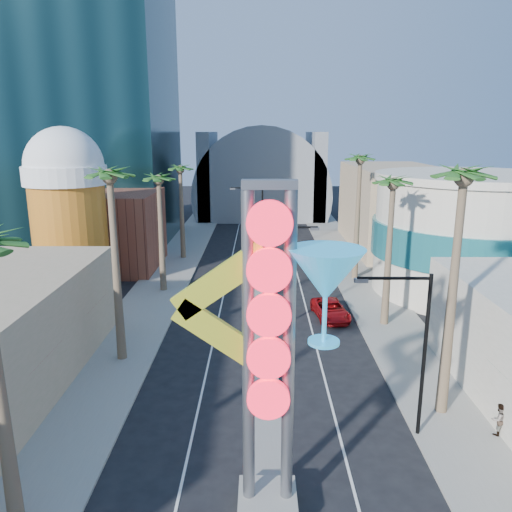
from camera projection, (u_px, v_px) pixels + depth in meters
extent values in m
cube|color=gray|center=(168.00, 275.00, 49.99)|extent=(5.00, 100.00, 0.15)
cube|color=gray|center=(358.00, 275.00, 49.85)|extent=(5.00, 100.00, 0.15)
cube|color=gray|center=(263.00, 267.00, 52.83)|extent=(1.60, 84.00, 0.15)
cube|color=black|center=(82.00, 39.00, 60.53)|extent=(20.00, 20.00, 50.00)
cube|color=brown|center=(109.00, 231.00, 51.99)|extent=(10.00, 10.00, 8.00)
cube|color=tan|center=(392.00, 207.00, 61.22)|extent=(10.00, 20.00, 10.00)
cylinder|color=orange|center=(71.00, 237.00, 44.00)|extent=(6.40, 6.40, 10.00)
cylinder|color=white|center=(65.00, 175.00, 42.69)|extent=(7.00, 7.00, 1.60)
sphere|color=white|center=(64.00, 166.00, 42.49)|extent=(6.60, 6.60, 6.60)
cylinder|color=beige|center=(468.00, 238.00, 43.74)|extent=(16.00, 16.00, 10.00)
cylinder|color=teal|center=(468.00, 238.00, 43.74)|extent=(16.60, 16.60, 3.00)
cylinder|color=beige|center=(474.00, 177.00, 42.46)|extent=(16.60, 16.60, 0.60)
cylinder|color=slate|center=(262.00, 192.00, 84.86)|extent=(22.00, 16.00, 22.00)
cube|color=slate|center=(208.00, 174.00, 84.20)|extent=(2.00, 16.00, 14.00)
cube|color=slate|center=(315.00, 175.00, 84.07)|extent=(2.00, 16.00, 14.00)
cube|color=gray|center=(267.00, 504.00, 18.79)|extent=(2.20, 2.20, 0.80)
cylinder|color=slate|center=(248.00, 355.00, 17.32)|extent=(0.44, 0.44, 12.00)
cylinder|color=slate|center=(289.00, 355.00, 17.31)|extent=(0.44, 0.44, 12.00)
cube|color=slate|center=(270.00, 184.00, 15.88)|extent=(1.80, 0.50, 0.30)
cylinder|color=#FD1631|center=(270.00, 223.00, 15.84)|extent=(1.50, 0.25, 1.50)
cylinder|color=#FD1631|center=(269.00, 270.00, 16.21)|extent=(1.50, 0.25, 1.50)
cylinder|color=#FD1631|center=(269.00, 315.00, 16.59)|extent=(1.50, 0.25, 1.50)
cylinder|color=#FD1631|center=(269.00, 358.00, 16.96)|extent=(1.50, 0.25, 1.50)
cylinder|color=#FD1631|center=(268.00, 399.00, 17.34)|extent=(1.50, 0.25, 1.50)
cube|color=yellow|center=(221.00, 280.00, 16.67)|extent=(3.47, 0.25, 2.80)
cube|color=yellow|center=(222.00, 336.00, 17.16)|extent=(3.47, 0.25, 2.80)
cone|color=#2292C5|center=(326.00, 275.00, 16.60)|extent=(2.60, 2.60, 1.80)
cylinder|color=#2292C5|center=(324.00, 320.00, 16.98)|extent=(0.16, 0.16, 1.60)
cylinder|color=#2292C5|center=(324.00, 342.00, 17.18)|extent=(1.10, 1.10, 0.12)
cylinder|color=black|center=(264.00, 281.00, 34.41)|extent=(0.18, 0.18, 8.00)
cube|color=black|center=(291.00, 227.00, 33.48)|extent=(3.60, 0.12, 0.12)
cube|color=slate|center=(315.00, 229.00, 33.49)|extent=(0.60, 0.25, 0.18)
cylinder|color=black|center=(262.00, 221.00, 57.70)|extent=(0.18, 0.18, 8.00)
cube|color=black|center=(247.00, 188.00, 56.79)|extent=(3.60, 0.12, 0.12)
cube|color=slate|center=(233.00, 189.00, 56.82)|extent=(0.60, 0.25, 0.18)
cylinder|color=black|center=(424.00, 358.00, 22.72)|extent=(0.18, 0.18, 8.00)
cube|color=black|center=(394.00, 278.00, 21.81)|extent=(3.24, 0.12, 0.12)
cube|color=slate|center=(361.00, 280.00, 21.84)|extent=(0.60, 0.25, 0.18)
cylinder|color=brown|center=(1.00, 401.00, 16.71)|extent=(0.40, 0.40, 10.50)
cylinder|color=brown|center=(116.00, 272.00, 30.17)|extent=(0.40, 0.40, 11.50)
sphere|color=#1C521B|center=(110.00, 177.00, 28.78)|extent=(2.40, 2.40, 2.40)
cylinder|color=brown|center=(161.00, 237.00, 43.94)|extent=(0.40, 0.40, 10.00)
sphere|color=#1C521B|center=(159.00, 180.00, 42.73)|extent=(2.40, 2.40, 2.40)
cylinder|color=brown|center=(182.00, 215.00, 55.58)|extent=(0.40, 0.40, 10.00)
sphere|color=#1C521B|center=(180.00, 170.00, 54.37)|extent=(2.40, 2.40, 2.40)
cylinder|color=brown|center=(451.00, 302.00, 24.16)|extent=(0.40, 0.40, 12.00)
sphere|color=#1C521B|center=(464.00, 178.00, 22.71)|extent=(2.40, 2.40, 2.40)
cylinder|color=brown|center=(388.00, 257.00, 35.98)|extent=(0.40, 0.40, 10.50)
sphere|color=#1C521B|center=(393.00, 184.00, 34.71)|extent=(2.40, 2.40, 2.40)
cylinder|color=brown|center=(357.00, 221.00, 47.50)|extent=(0.40, 0.40, 11.50)
sphere|color=#1C521B|center=(360.00, 160.00, 46.11)|extent=(2.40, 2.40, 2.40)
imported|color=#AD0D11|center=(330.00, 310.00, 38.49)|extent=(2.87, 5.12, 1.35)
imported|color=gray|center=(499.00, 419.00, 23.34)|extent=(0.88, 0.74, 1.59)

